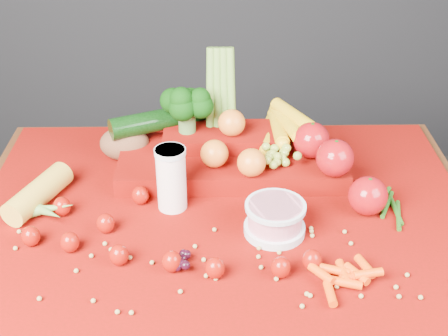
{
  "coord_description": "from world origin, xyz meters",
  "views": [
    {
      "loc": [
        -0.02,
        -1.09,
        1.53
      ],
      "look_at": [
        0.0,
        0.02,
        0.85
      ],
      "focal_mm": 50.0,
      "sensor_mm": 36.0,
      "label": 1
    }
  ],
  "objects_px": {
    "yogurt_bowl": "(275,218)",
    "produce_mound": "(243,148)",
    "table": "(224,247)",
    "milk_glass": "(171,177)"
  },
  "relations": [
    {
      "from": "yogurt_bowl",
      "to": "produce_mound",
      "type": "bearing_deg",
      "value": 102.76
    },
    {
      "from": "table",
      "to": "produce_mound",
      "type": "relative_size",
      "value": 1.8
    },
    {
      "from": "table",
      "to": "yogurt_bowl",
      "type": "relative_size",
      "value": 8.87
    },
    {
      "from": "milk_glass",
      "to": "yogurt_bowl",
      "type": "xyz_separation_m",
      "value": [
        0.21,
        -0.09,
        -0.04
      ]
    },
    {
      "from": "produce_mound",
      "to": "yogurt_bowl",
      "type": "bearing_deg",
      "value": -77.24
    },
    {
      "from": "milk_glass",
      "to": "produce_mound",
      "type": "bearing_deg",
      "value": 43.2
    },
    {
      "from": "milk_glass",
      "to": "yogurt_bowl",
      "type": "distance_m",
      "value": 0.23
    },
    {
      "from": "table",
      "to": "yogurt_bowl",
      "type": "bearing_deg",
      "value": -40.89
    },
    {
      "from": "table",
      "to": "produce_mound",
      "type": "xyz_separation_m",
      "value": [
        0.05,
        0.15,
        0.17
      ]
    },
    {
      "from": "table",
      "to": "yogurt_bowl",
      "type": "distance_m",
      "value": 0.2
    }
  ]
}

